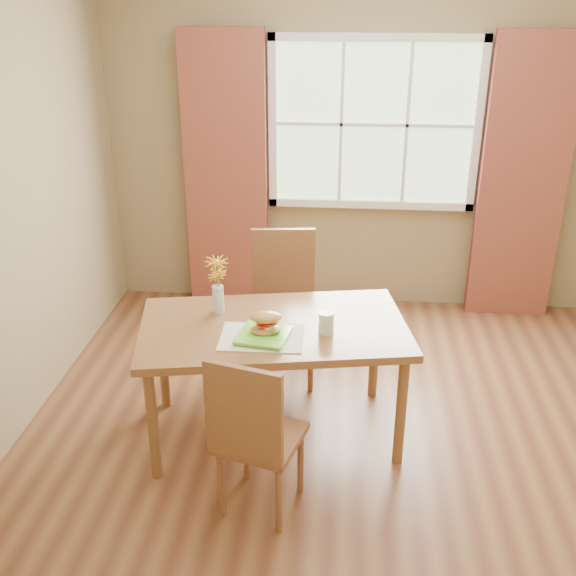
% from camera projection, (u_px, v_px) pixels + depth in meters
% --- Properties ---
extents(room, '(4.24, 3.84, 2.74)m').
position_uv_depth(room, '(382.00, 221.00, 3.52)').
color(room, brown).
rests_on(room, ground).
extents(window, '(1.62, 0.06, 1.32)m').
position_uv_depth(window, '(374.00, 125.00, 5.15)').
color(window, '#B2D29F').
rests_on(window, room).
extents(curtain_left, '(0.65, 0.08, 2.20)m').
position_uv_depth(curtain_left, '(226.00, 175.00, 5.33)').
color(curtain_left, maroon).
rests_on(curtain_left, room).
extents(curtain_right, '(0.65, 0.08, 2.20)m').
position_uv_depth(curtain_right, '(523.00, 182.00, 5.14)').
color(curtain_right, maroon).
rests_on(curtain_right, room).
extents(dining_table, '(1.62, 1.10, 0.73)m').
position_uv_depth(dining_table, '(274.00, 336.00, 3.82)').
color(dining_table, brown).
rests_on(dining_table, room).
extents(chair_near, '(0.48, 0.48, 0.93)m').
position_uv_depth(chair_near, '(254.00, 431.00, 3.25)').
color(chair_near, brown).
rests_on(chair_near, room).
extents(chair_far, '(0.47, 0.47, 1.02)m').
position_uv_depth(chair_far, '(284.00, 299.00, 4.51)').
color(chair_far, brown).
rests_on(chair_far, room).
extents(placemat, '(0.46, 0.34, 0.01)m').
position_uv_depth(placemat, '(262.00, 337.00, 3.65)').
color(placemat, beige).
rests_on(placemat, dining_table).
extents(plate, '(0.31, 0.31, 0.01)m').
position_uv_depth(plate, '(264.00, 336.00, 3.64)').
color(plate, '#77E338').
rests_on(plate, placemat).
extents(croissant_sandwich, '(0.19, 0.14, 0.13)m').
position_uv_depth(croissant_sandwich, '(266.00, 323.00, 3.63)').
color(croissant_sandwich, '#D28B47').
rests_on(croissant_sandwich, plate).
extents(water_glass, '(0.08, 0.08, 0.13)m').
position_uv_depth(water_glass, '(326.00, 323.00, 3.68)').
color(water_glass, silver).
rests_on(water_glass, dining_table).
extents(flower_vase, '(0.14, 0.14, 0.34)m').
position_uv_depth(flower_vase, '(217.00, 280.00, 3.86)').
color(flower_vase, silver).
rests_on(flower_vase, dining_table).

